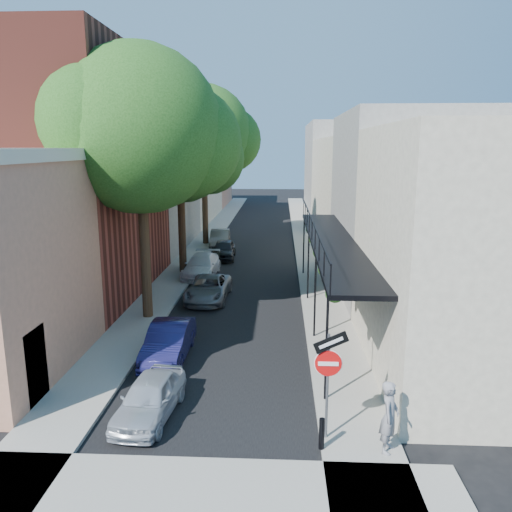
# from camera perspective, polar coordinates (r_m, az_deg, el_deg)

# --- Properties ---
(ground) EXTENTS (160.00, 160.00, 0.00)m
(ground) POSITION_cam_1_polar(r_m,az_deg,el_deg) (12.92, -6.84, -22.30)
(ground) COLOR black
(ground) RESTS_ON ground
(road_surface) EXTENTS (6.00, 64.00, 0.01)m
(road_surface) POSITION_cam_1_polar(r_m,az_deg,el_deg) (41.17, 0.10, 2.06)
(road_surface) COLOR black
(road_surface) RESTS_ON ground
(sidewalk_left) EXTENTS (2.00, 64.00, 0.12)m
(sidewalk_left) POSITION_cam_1_polar(r_m,az_deg,el_deg) (41.54, -5.42, 2.18)
(sidewalk_left) COLOR gray
(sidewalk_left) RESTS_ON ground
(sidewalk_right) EXTENTS (2.00, 64.00, 0.12)m
(sidewalk_right) POSITION_cam_1_polar(r_m,az_deg,el_deg) (41.17, 5.68, 2.08)
(sidewalk_right) COLOR gray
(sidewalk_right) RESTS_ON ground
(sidewalk_cross) EXTENTS (12.00, 2.00, 0.12)m
(sidewalk_cross) POSITION_cam_1_polar(r_m,az_deg,el_deg) (12.09, -7.72, -24.73)
(sidewalk_cross) COLOR gray
(sidewalk_cross) RESTS_ON ground
(buildings_left) EXTENTS (10.10, 59.10, 12.00)m
(buildings_left) POSITION_cam_1_polar(r_m,az_deg,el_deg) (40.88, -13.27, 8.64)
(buildings_left) COLOR tan
(buildings_left) RESTS_ON ground
(buildings_right) EXTENTS (9.80, 55.00, 10.00)m
(buildings_right) POSITION_cam_1_polar(r_m,az_deg,el_deg) (40.68, 12.95, 7.91)
(buildings_right) COLOR beige
(buildings_right) RESTS_ON ground
(sign_post) EXTENTS (0.89, 0.17, 2.99)m
(sign_post) POSITION_cam_1_polar(r_m,az_deg,el_deg) (12.66, 8.27, -12.50)
(sign_post) COLOR #595B60
(sign_post) RESTS_ON ground
(bollard) EXTENTS (0.14, 0.14, 0.80)m
(bollard) POSITION_cam_1_polar(r_m,az_deg,el_deg) (12.95, 7.52, -19.49)
(bollard) COLOR black
(bollard) RESTS_ON sidewalk_right
(oak_near) EXTENTS (7.48, 6.80, 11.42)m
(oak_near) POSITION_cam_1_polar(r_m,az_deg,el_deg) (21.41, -11.85, 13.54)
(oak_near) COLOR #372716
(oak_near) RESTS_ON ground
(oak_mid) EXTENTS (6.60, 6.00, 10.20)m
(oak_mid) POSITION_cam_1_polar(r_m,az_deg,el_deg) (29.20, -7.90, 11.67)
(oak_mid) COLOR #372716
(oak_mid) RESTS_ON ground
(oak_far) EXTENTS (7.70, 7.00, 11.90)m
(oak_far) POSITION_cam_1_polar(r_m,az_deg,el_deg) (38.12, -5.29, 13.66)
(oak_far) COLOR #372716
(oak_far) RESTS_ON ground
(parked_car_a) EXTENTS (1.66, 3.46, 1.14)m
(parked_car_a) POSITION_cam_1_polar(r_m,az_deg,el_deg) (14.60, -12.06, -15.54)
(parked_car_a) COLOR #A8B0BA
(parked_car_a) RESTS_ON ground
(parked_car_b) EXTENTS (1.34, 3.81, 1.26)m
(parked_car_b) POSITION_cam_1_polar(r_m,az_deg,el_deg) (18.09, -9.95, -9.60)
(parked_car_b) COLOR #171646
(parked_car_b) RESTS_ON ground
(parked_car_c) EXTENTS (2.02, 4.19, 1.15)m
(parked_car_c) POSITION_cam_1_polar(r_m,az_deg,el_deg) (24.54, -5.46, -3.71)
(parked_car_c) COLOR slate
(parked_car_c) RESTS_ON ground
(parked_car_d) EXTENTS (1.95, 4.39, 1.25)m
(parked_car_d) POSITION_cam_1_polar(r_m,az_deg,el_deg) (29.01, -6.24, -1.12)
(parked_car_d) COLOR white
(parked_car_d) RESTS_ON ground
(parked_car_e) EXTENTS (1.64, 3.75, 1.26)m
(parked_car_e) POSITION_cam_1_polar(r_m,az_deg,el_deg) (33.48, -3.70, 0.74)
(parked_car_e) COLOR black
(parked_car_e) RESTS_ON ground
(parked_car_f) EXTENTS (1.55, 3.95, 1.28)m
(parked_car_f) POSITION_cam_1_polar(r_m,az_deg,el_deg) (37.55, -4.14, 2.02)
(parked_car_f) COLOR #686258
(parked_car_f) RESTS_ON ground
(pedestrian) EXTENTS (0.66, 0.77, 1.80)m
(pedestrian) POSITION_cam_1_polar(r_m,az_deg,el_deg) (12.92, 15.01, -17.33)
(pedestrian) COLOR gray
(pedestrian) RESTS_ON sidewalk_right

